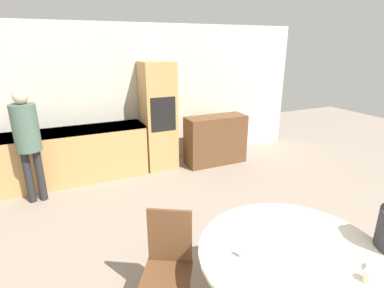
# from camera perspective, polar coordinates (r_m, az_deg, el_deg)

# --- Properties ---
(wall_back) EXTENTS (6.88, 0.05, 2.60)m
(wall_back) POSITION_cam_1_polar(r_m,az_deg,el_deg) (5.72, -10.54, 8.76)
(wall_back) COLOR beige
(wall_back) RESTS_ON ground_plane
(kitchen_counter) EXTENTS (2.57, 0.60, 0.90)m
(kitchen_counter) POSITION_cam_1_polar(r_m,az_deg,el_deg) (5.43, -22.51, -2.08)
(kitchen_counter) COLOR tan
(kitchen_counter) RESTS_ON ground_plane
(oven_unit) EXTENTS (0.56, 0.59, 1.96)m
(oven_unit) POSITION_cam_1_polar(r_m,az_deg,el_deg) (5.55, -6.46, 5.26)
(oven_unit) COLOR tan
(oven_unit) RESTS_ON ground_plane
(sideboard) EXTENTS (1.18, 0.45, 0.94)m
(sideboard) POSITION_cam_1_polar(r_m,az_deg,el_deg) (5.83, 4.51, 0.79)
(sideboard) COLOR brown
(sideboard) RESTS_ON ground_plane
(dining_table) EXTENTS (1.43, 1.43, 0.76)m
(dining_table) POSITION_cam_1_polar(r_m,az_deg,el_deg) (2.65, 18.11, -22.56)
(dining_table) COLOR brown
(dining_table) RESTS_ON ground_plane
(chair_far_left) EXTENTS (0.55, 0.55, 0.94)m
(chair_far_left) POSITION_cam_1_polar(r_m,az_deg,el_deg) (2.70, -4.52, -21.08)
(chair_far_left) COLOR brown
(chair_far_left) RESTS_ON ground_plane
(person_standing) EXTENTS (0.34, 0.34, 1.66)m
(person_standing) POSITION_cam_1_polar(r_m,az_deg,el_deg) (4.79, -28.93, 1.52)
(person_standing) COLOR #262628
(person_standing) RESTS_ON ground_plane
(cup) EXTENTS (0.07, 0.07, 0.08)m
(cup) POSITION_cam_1_polar(r_m,az_deg,el_deg) (2.43, 30.68, -20.91)
(cup) COLOR beige
(cup) RESTS_ON dining_table
(bowl_near) EXTENTS (0.17, 0.17, 0.04)m
(bowl_near) POSITION_cam_1_polar(r_m,az_deg,el_deg) (2.56, 32.10, -19.74)
(bowl_near) COLOR silver
(bowl_near) RESTS_ON dining_table
(salt_shaker) EXTENTS (0.03, 0.03, 0.09)m
(salt_shaker) POSITION_cam_1_polar(r_m,az_deg,el_deg) (2.34, 9.36, -19.63)
(salt_shaker) COLOR white
(salt_shaker) RESTS_ON dining_table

